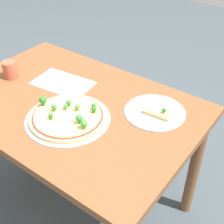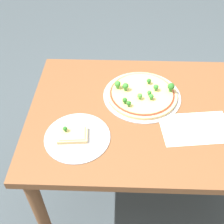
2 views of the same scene
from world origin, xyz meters
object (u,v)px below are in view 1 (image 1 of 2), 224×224
at_px(pizza_tray_slice, 156,112).
at_px(drinking_cup, 10,70).
at_px(dining_table, 73,120).
at_px(pizza_tray_whole, 68,117).

bearing_deg(pizza_tray_slice, drinking_cup, 13.59).
relative_size(dining_table, pizza_tray_whole, 3.18).
xyz_separation_m(pizza_tray_whole, drinking_cup, (0.49, -0.08, 0.03)).
bearing_deg(drinking_cup, dining_table, -177.70).
bearing_deg(pizza_tray_whole, pizza_tray_slice, -136.92).
height_order(dining_table, pizza_tray_slice, pizza_tray_slice).
distance_m(dining_table, drinking_cup, 0.44).
bearing_deg(dining_table, pizza_tray_whole, 125.77).
height_order(pizza_tray_whole, drinking_cup, drinking_cup).
bearing_deg(drinking_cup, pizza_tray_slice, -166.41).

